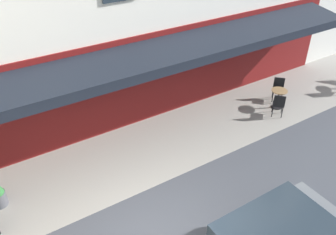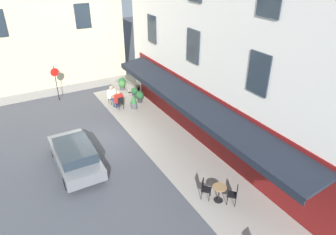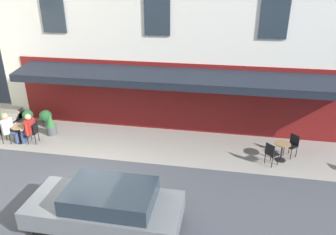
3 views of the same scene
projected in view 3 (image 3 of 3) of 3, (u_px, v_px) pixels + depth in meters
The scene contains 14 objects.
ground_plane at pixel (81, 185), 10.91m from camera, with size 70.00×70.00×0.00m, color #42444C.
sidewalk_cafe_terrace at pixel (187, 147), 13.44m from camera, with size 20.50×3.20×0.01m, color gray.
cafe_table_near_entrance at pixel (20, 132), 13.62m from camera, with size 0.60×0.60×0.75m.
cafe_chair_black_back_row at pixel (5, 131), 13.60m from camera, with size 0.46×0.46×0.91m.
cafe_chair_black_by_window at pixel (34, 131), 13.56m from camera, with size 0.45×0.45×0.91m.
cafe_table_streetside at pixel (282, 149), 12.23m from camera, with size 0.60×0.60×0.75m.
cafe_chair_black_under_awning at pixel (271, 152), 11.90m from camera, with size 0.57×0.57×0.91m.
cafe_chair_black_corner_left at pixel (293, 144), 12.53m from camera, with size 0.57×0.57×0.91m.
seated_patron_in_red at pixel (28, 128), 13.51m from camera, with size 0.61×0.69×1.34m.
seated_companion_in_white at pixel (9, 127), 13.53m from camera, with size 0.63×0.70×1.36m.
potted_plant_entrance_left at pixel (46, 117), 15.14m from camera, with size 0.58×0.58×0.83m.
potted_plant_entrance_right at pixel (28, 117), 15.36m from camera, with size 0.52×0.52×0.76m.
potted_plant_by_steps at pixel (51, 125), 14.33m from camera, with size 0.46×0.46×0.99m.
parked_car_grey at pixel (107, 206), 8.82m from camera, with size 4.30×1.81×1.33m.
Camera 3 is at (-4.58, 8.39, 6.48)m, focal length 33.84 mm.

